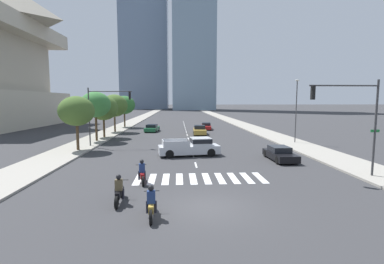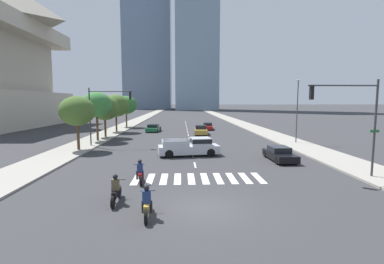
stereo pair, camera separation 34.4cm
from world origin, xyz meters
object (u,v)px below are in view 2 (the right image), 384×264
sedan_green_0 (153,128)px  street_tree_fourth (116,106)px  sedan_black_2 (280,154)px  traffic_signal_far (105,106)px  street_tree_nearest (77,111)px  traffic_signal_near (351,111)px  pickup_truck (192,147)px  motorcycle_trailing (116,191)px  street_tree_second (97,105)px  street_lamp_east (297,106)px  motorcycle_third (140,173)px  sedan_gold_1 (201,130)px  street_tree_fifth (126,105)px  sedan_red_3 (208,126)px  street_tree_third (105,108)px  motorcycle_lead (147,204)px

sedan_green_0 → street_tree_fourth: street_tree_fourth is taller
street_tree_fourth → sedan_black_2: bearing=-49.8°
traffic_signal_far → street_tree_nearest: traffic_signal_far is taller
traffic_signal_near → pickup_truck: bearing=-39.7°
motorcycle_trailing → street_tree_second: (-7.24, 21.78, 4.07)m
pickup_truck → street_lamp_east: (12.85, 6.94, 3.68)m
pickup_truck → street_tree_second: (-11.52, 9.60, 3.84)m
sedan_green_0 → street_lamp_east: bearing=-121.9°
pickup_truck → sedan_black_2: pickup_truck is taller
sedan_green_0 → sedan_black_2: 27.01m
motorcycle_third → street_tree_nearest: 14.45m
street_tree_nearest → street_tree_fourth: (0.00, 17.15, 0.27)m
sedan_gold_1 → street_tree_nearest: bearing=-41.9°
traffic_signal_far → street_tree_fifth: 23.08m
pickup_truck → street_tree_nearest: 12.32m
sedan_black_2 → sedan_green_0: bearing=-152.0°
sedan_red_3 → street_lamp_east: bearing=32.4°
motorcycle_trailing → street_tree_second: 23.31m
sedan_red_3 → street_tree_third: bearing=-49.6°
street_tree_fourth → sedan_red_3: bearing=15.2°
sedan_black_2 → street_tree_fifth: 36.65m
street_tree_second → sedan_green_0: bearing=62.9°
street_tree_third → street_tree_fourth: size_ratio=0.95×
sedan_red_3 → pickup_truck: bearing=-4.1°
motorcycle_lead → traffic_signal_far: 21.23m
motorcycle_lead → motorcycle_trailing: 2.57m
motorcycle_trailing → street_tree_second: street_tree_second is taller
street_tree_third → street_tree_nearest: bearing=-90.0°
motorcycle_lead → traffic_signal_near: traffic_signal_near is taller
motorcycle_lead → street_lamp_east: size_ratio=0.28×
sedan_red_3 → street_tree_fifth: size_ratio=0.78×
motorcycle_third → street_tree_second: (-7.93, 18.25, 4.07)m
motorcycle_trailing → street_tree_third: street_tree_third is taller
motorcycle_trailing → sedan_green_0: size_ratio=0.46×
sedan_gold_1 → street_tree_fifth: bearing=-128.6°
motorcycle_lead → street_tree_fourth: bearing=11.7°
motorcycle_trailing → sedan_black_2: bearing=-51.6°
motorcycle_trailing → traffic_signal_far: size_ratio=0.34×
motorcycle_trailing → pickup_truck: 12.91m
street_tree_nearest → motorcycle_trailing: bearing=-64.4°
motorcycle_trailing → traffic_signal_near: size_ratio=0.34×
motorcycle_lead → sedan_red_3: (6.34, 38.28, -0.03)m
sedan_red_3 → street_tree_nearest: bearing=-30.8°
street_tree_fourth → street_tree_fifth: street_tree_fourth is taller
motorcycle_lead → sedan_red_3: bearing=-12.5°
traffic_signal_far → street_lamp_east: (22.26, 1.31, -0.06)m
street_lamp_east → street_tree_third: 25.19m
street_tree_third → sedan_red_3: bearing=35.5°
street_tree_fifth → motorcycle_lead: bearing=-78.1°
motorcycle_third → street_lamp_east: street_lamp_east is taller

